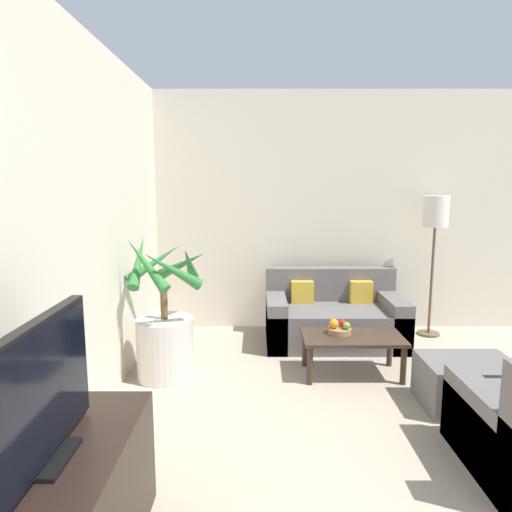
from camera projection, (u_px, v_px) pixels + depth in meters
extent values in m
cube|color=beige|center=(439.00, 212.00, 5.23)|extent=(8.14, 0.06, 2.70)
cube|color=beige|center=(25.00, 248.00, 2.32)|extent=(0.06, 7.39, 2.70)
cube|color=black|center=(44.00, 459.00, 1.78)|extent=(0.18, 0.28, 0.02)
cube|color=black|center=(39.00, 391.00, 1.74)|extent=(0.05, 0.79, 0.55)
cube|color=black|center=(46.00, 391.00, 1.74)|extent=(0.01, 0.75, 0.51)
cylinder|color=beige|center=(163.00, 348.00, 3.95)|extent=(0.50, 0.50, 0.53)
cylinder|color=brown|center=(162.00, 301.00, 3.89)|extent=(0.06, 0.06, 0.32)
cone|color=#2D7533|center=(187.00, 264.00, 3.84)|extent=(0.10, 0.51, 0.40)
cone|color=#2D7533|center=(180.00, 264.00, 4.06)|extent=(0.52, 0.36, 0.32)
cone|color=#2D7533|center=(152.00, 263.00, 4.04)|extent=(0.50, 0.35, 0.36)
cone|color=#2D7533|center=(136.00, 261.00, 3.83)|extent=(0.10, 0.47, 0.44)
cone|color=#2D7533|center=(144.00, 264.00, 3.66)|extent=(0.45, 0.32, 0.45)
cone|color=#2D7533|center=(170.00, 270.00, 3.64)|extent=(0.50, 0.34, 0.38)
cube|color=#605B5B|center=(332.00, 325.00, 4.82)|extent=(1.43, 0.81, 0.39)
cube|color=#605B5B|center=(328.00, 284.00, 5.08)|extent=(1.43, 0.16, 0.37)
cube|color=#605B5B|center=(274.00, 320.00, 4.81)|extent=(0.20, 0.81, 0.51)
cube|color=#605B5B|center=(390.00, 320.00, 4.81)|extent=(0.20, 0.81, 0.51)
cube|color=gold|center=(300.00, 292.00, 4.97)|extent=(0.24, 0.12, 0.24)
cube|color=gold|center=(359.00, 292.00, 4.97)|extent=(0.24, 0.12, 0.24)
cylinder|color=brown|center=(426.00, 333.00, 5.12)|extent=(0.24, 0.24, 0.03)
cylinder|color=brown|center=(429.00, 280.00, 5.03)|extent=(0.03, 0.03, 1.19)
cylinder|color=silver|center=(434.00, 211.00, 4.91)|extent=(0.27, 0.27, 0.33)
cylinder|color=#38281E|center=(308.00, 365.00, 3.82)|extent=(0.05, 0.05, 0.33)
cylinder|color=#38281E|center=(401.00, 365.00, 3.83)|extent=(0.05, 0.05, 0.33)
cylinder|color=#38281E|center=(303.00, 349.00, 4.22)|extent=(0.05, 0.05, 0.33)
cylinder|color=#38281E|center=(388.00, 348.00, 4.22)|extent=(0.05, 0.05, 0.33)
cube|color=#38281E|center=(350.00, 337.00, 3.99)|extent=(0.88, 0.49, 0.03)
cylinder|color=#997A4C|center=(337.00, 331.00, 4.04)|extent=(0.21, 0.21, 0.05)
sphere|color=red|center=(341.00, 323.00, 4.07)|extent=(0.07, 0.07, 0.07)
sphere|color=olive|center=(345.00, 326.00, 4.00)|extent=(0.06, 0.06, 0.06)
sphere|color=orange|center=(332.00, 323.00, 4.03)|extent=(0.08, 0.08, 0.08)
cube|color=#605B5B|center=(482.00, 432.00, 2.66)|extent=(0.16, 0.84, 0.49)
cube|color=#605B5B|center=(465.00, 383.00, 3.44)|extent=(0.68, 0.51, 0.36)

